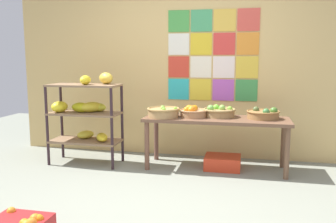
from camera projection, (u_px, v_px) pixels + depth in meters
The scene contains 9 objects.
ground at pixel (156, 205), 3.42m from camera, with size 9.61×9.61×0.00m, color gray.
back_wall_with_art at pixel (189, 56), 4.99m from camera, with size 5.03×0.07×2.81m.
banana_shelf_unit at pixel (87, 111), 4.69m from camera, with size 0.92×0.46×1.19m.
display_table at pixel (216, 124), 4.46m from camera, with size 1.77×0.59×0.65m.
fruit_basket_centre at pixel (193, 112), 4.51m from camera, with size 0.35×0.35×0.15m.
fruit_basket_back_right at pixel (263, 114), 4.38m from camera, with size 0.40×0.40×0.15m.
fruit_basket_back_left at pixel (219, 112), 4.53m from camera, with size 0.41×0.41×0.15m.
fruit_basket_left at pixel (163, 112), 4.48m from camera, with size 0.41×0.41×0.15m.
produce_crate_under_table at pixel (223, 162), 4.52m from camera, with size 0.44×0.35×0.16m, color red.
Camera 1 is at (0.81, -3.16, 1.38)m, focal length 38.56 mm.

